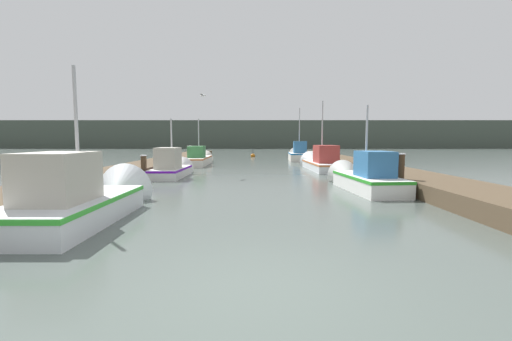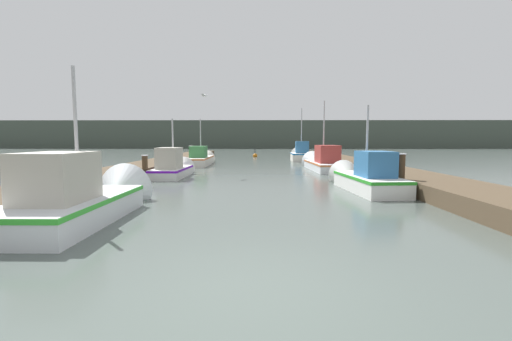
% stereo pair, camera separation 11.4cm
% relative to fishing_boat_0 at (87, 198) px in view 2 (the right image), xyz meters
% --- Properties ---
extents(ground_plane, '(200.00, 200.00, 0.00)m').
position_rel_fishing_boat_0_xyz_m(ground_plane, '(4.09, -4.08, -0.48)').
color(ground_plane, '#47514C').
extents(dock_left, '(2.41, 40.00, 0.52)m').
position_rel_fishing_boat_0_xyz_m(dock_left, '(-2.26, 11.92, -0.22)').
color(dock_left, '#4C3D2B').
rests_on(dock_left, ground_plane).
extents(dock_right, '(2.41, 40.00, 0.52)m').
position_rel_fishing_boat_0_xyz_m(dock_right, '(10.44, 11.92, -0.22)').
color(dock_right, '#4C3D2B').
rests_on(dock_right, ground_plane).
extents(distant_shore_ridge, '(120.00, 16.00, 5.53)m').
position_rel_fishing_boat_0_xyz_m(distant_shore_ridge, '(4.09, 67.02, 2.29)').
color(distant_shore_ridge, '#424C42').
rests_on(distant_shore_ridge, ground_plane).
extents(fishing_boat_0, '(1.84, 5.19, 4.13)m').
position_rel_fishing_boat_0_xyz_m(fishing_boat_0, '(0.00, 0.00, 0.00)').
color(fishing_boat_0, silver).
rests_on(fishing_boat_0, ground_plane).
extents(fishing_boat_1, '(1.78, 4.98, 3.53)m').
position_rel_fishing_boat_0_xyz_m(fishing_boat_1, '(8.21, 4.69, -0.02)').
color(fishing_boat_1, silver).
rests_on(fishing_boat_1, ground_plane).
extents(fishing_boat_2, '(1.42, 4.44, 3.33)m').
position_rel_fishing_boat_0_xyz_m(fishing_boat_2, '(-0.12, 9.10, -0.02)').
color(fishing_boat_2, silver).
rests_on(fishing_boat_2, ground_plane).
extents(fishing_boat_3, '(1.88, 6.50, 4.77)m').
position_rel_fishing_boat_0_xyz_m(fishing_boat_3, '(8.22, 13.46, -0.04)').
color(fishing_boat_3, silver).
rests_on(fishing_boat_3, ground_plane).
extents(fishing_boat_4, '(1.47, 6.30, 3.72)m').
position_rel_fishing_boat_0_xyz_m(fishing_boat_4, '(-0.08, 17.22, -0.04)').
color(fishing_boat_4, silver).
rests_on(fishing_boat_4, ground_plane).
extents(fishing_boat_5, '(1.89, 4.41, 5.07)m').
position_rel_fishing_boat_0_xyz_m(fishing_boat_5, '(7.97, 22.21, 0.02)').
color(fishing_boat_5, silver).
rests_on(fishing_boat_5, ground_plane).
extents(mooring_piling_0, '(0.34, 0.34, 1.39)m').
position_rel_fishing_boat_0_xyz_m(mooring_piling_0, '(-1.02, 18.06, 0.22)').
color(mooring_piling_0, '#473523').
rests_on(mooring_piling_0, ground_plane).
extents(mooring_piling_1, '(0.24, 0.24, 1.22)m').
position_rel_fishing_boat_0_xyz_m(mooring_piling_1, '(-1.17, 21.81, 0.14)').
color(mooring_piling_1, '#473523').
rests_on(mooring_piling_1, ground_plane).
extents(mooring_piling_2, '(0.34, 0.34, 1.42)m').
position_rel_fishing_boat_0_xyz_m(mooring_piling_2, '(9.14, 3.55, 0.24)').
color(mooring_piling_2, '#473523').
rests_on(mooring_piling_2, ground_plane).
extents(mooring_piling_3, '(0.30, 0.30, 1.17)m').
position_rel_fishing_boat_0_xyz_m(mooring_piling_3, '(-1.07, 7.51, 0.11)').
color(mooring_piling_3, '#473523').
rests_on(mooring_piling_3, ground_plane).
extents(channel_buoy, '(0.47, 0.47, 0.97)m').
position_rel_fishing_boat_0_xyz_m(channel_buoy, '(3.80, 27.63, -0.34)').
color(channel_buoy, '#BF6513').
rests_on(channel_buoy, ground_plane).
extents(seagull_lead, '(0.31, 0.56, 0.12)m').
position_rel_fishing_boat_0_xyz_m(seagull_lead, '(1.33, 10.12, 3.73)').
color(seagull_lead, white).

